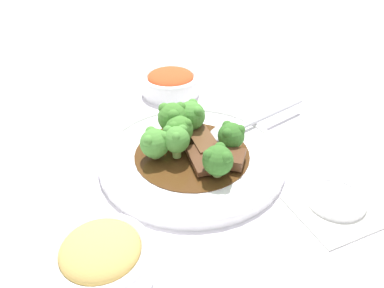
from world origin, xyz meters
The scene contains 17 objects.
ground_plane centered at (0.00, 0.00, 0.00)m, with size 4.00×4.00×0.00m, color silver.
main_plate centered at (0.00, 0.00, 0.01)m, with size 0.29×0.29×0.02m.
beef_strip_0 centered at (0.01, -0.03, 0.02)m, with size 0.08×0.04×0.01m.
beef_strip_1 centered at (-0.03, 0.00, 0.02)m, with size 0.07×0.04×0.01m.
beef_strip_2 centered at (-0.04, -0.04, 0.03)m, with size 0.06×0.06×0.02m.
broccoli_floret_0 centered at (0.03, 0.01, 0.05)m, with size 0.04×0.04×0.05m.
broccoli_floret_1 centered at (0.06, 0.01, 0.05)m, with size 0.05×0.05×0.06m.
broccoli_floret_2 centered at (-0.06, -0.01, 0.05)m, with size 0.04×0.04×0.05m.
broccoli_floret_3 centered at (0.01, 0.05, 0.04)m, with size 0.04×0.04×0.05m.
broccoli_floret_4 centered at (0.00, 0.03, 0.05)m, with size 0.04×0.04×0.05m.
broccoli_floret_5 centered at (0.06, -0.02, 0.05)m, with size 0.05×0.05×0.05m.
broccoli_floret_6 centered at (-0.02, -0.06, 0.04)m, with size 0.04×0.04×0.04m.
serving_spoon centered at (0.02, -0.09, 0.03)m, with size 0.07×0.22×0.01m.
side_bowl_kimchi centered at (0.23, -0.06, 0.02)m, with size 0.12×0.12×0.05m.
side_bowl_appetizer centered at (-0.15, 0.18, 0.03)m, with size 0.11×0.11×0.06m.
sauce_dish centered at (-0.17, -0.13, 0.01)m, with size 0.08×0.08×0.01m.
paper_napkin centered at (-0.18, -0.12, 0.00)m, with size 0.11×0.11×0.01m.
Camera 1 is at (-0.42, 0.21, 0.36)m, focal length 35.00 mm.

